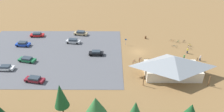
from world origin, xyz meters
TOP-DOWN VIEW (x-y plane):
  - ground at (0.00, 0.00)m, footprint 160.00×160.00m
  - parking_lot_asphalt at (27.02, 1.05)m, footprint 43.74×33.71m
  - bike_pavilion at (-6.94, 12.05)m, footprint 15.47×8.64m
  - trash_bin at (-3.42, -9.62)m, footprint 0.60×0.60m
  - lot_sign at (3.64, -4.86)m, footprint 0.56×0.08m
  - pine_east at (17.15, 25.88)m, footprint 2.77×2.77m
  - pine_west at (10.66, 27.73)m, footprint 3.97×3.97m
  - pine_center at (3.88, 28.96)m, footprint 2.98×2.98m
  - bicycle_yellow_near_sign at (-16.76, -4.01)m, footprint 0.91×1.49m
  - bicycle_purple_edge_north at (0.03, 4.88)m, footprint 1.14×1.37m
  - bicycle_black_trailside at (-15.61, -6.76)m, footprint 1.28×1.09m
  - bicycle_red_yard_left at (1.86, 6.10)m, footprint 1.05×1.50m
  - bicycle_orange_by_bin at (-12.06, -7.34)m, footprint 1.57×0.87m
  - bicycle_silver_lone_west at (-16.08, -2.41)m, footprint 0.71×1.54m
  - bicycle_green_yard_right at (-13.62, -6.53)m, footprint 1.17×1.34m
  - bicycle_teal_edge_south at (-11.67, -3.13)m, footprint 1.58×0.81m
  - bicycle_blue_back_row at (-1.78, 5.08)m, footprint 1.64×0.48m
  - car_white_end_stall at (35.67, 9.88)m, footprint 4.35×1.76m
  - car_black_second_row at (12.63, 1.91)m, footprint 4.26×1.76m
  - car_tan_back_corner at (19.17, -12.49)m, footprint 5.01×2.78m
  - car_blue_near_entry at (36.35, -3.77)m, footprint 4.52×2.25m
  - car_maroon_inner_stall at (26.41, 14.89)m, footprint 4.97×2.63m
  - car_silver_far_end at (20.76, -5.97)m, footprint 4.78×2.33m
  - car_green_aisle_side at (31.56, 5.71)m, footprint 5.03×2.88m
  - car_red_front_row at (34.16, -11.04)m, footprint 4.68×2.02m
  - visitor_by_pavilion at (-16.68, 4.92)m, footprint 0.39×0.40m
  - visitor_at_bikes at (-14.45, 0.66)m, footprint 0.39×0.36m
  - visitor_near_lot at (-12.27, 4.54)m, footprint 0.40×0.37m

SIDE VIEW (x-z plane):
  - ground at x=0.00m, z-range 0.00..0.00m
  - parking_lot_asphalt at x=27.02m, z-range 0.00..0.05m
  - bicycle_blue_back_row at x=-1.78m, z-range -0.05..0.75m
  - bicycle_silver_lone_west at x=-16.08m, z-range -0.04..0.76m
  - bicycle_purple_edge_north at x=0.03m, z-range -0.03..0.75m
  - bicycle_black_trailside at x=-15.61m, z-range -0.05..0.79m
  - bicycle_red_yard_left at x=1.86m, z-range -0.06..0.80m
  - bicycle_orange_by_bin at x=-12.06m, z-range -0.06..0.80m
  - bicycle_teal_edge_south at x=-11.67m, z-range -0.04..0.78m
  - bicycle_green_yard_right at x=-13.62m, z-range -0.06..0.84m
  - bicycle_yellow_near_sign at x=-16.76m, z-range -0.04..0.84m
  - trash_bin at x=-3.42m, z-range 0.00..0.90m
  - car_white_end_stall at x=35.67m, z-range 0.06..1.31m
  - car_maroon_inner_stall at x=26.41m, z-range 0.06..1.32m
  - car_green_aisle_side at x=31.56m, z-range 0.06..1.32m
  - car_black_second_row at x=12.63m, z-range 0.05..1.42m
  - car_red_front_row at x=34.16m, z-range 0.04..1.44m
  - car_tan_back_corner at x=19.17m, z-range 0.04..1.49m
  - car_blue_near_entry at x=36.35m, z-range 0.04..1.49m
  - car_silver_far_end at x=20.76m, z-range 0.04..1.51m
  - visitor_by_pavilion at x=-16.68m, z-range 0.04..1.77m
  - visitor_at_bikes at x=-14.45m, z-range 0.04..1.81m
  - visitor_near_lot at x=-12.27m, z-range 0.05..1.83m
  - lot_sign at x=3.64m, z-range 0.31..2.51m
  - bike_pavilion at x=-6.94m, z-range 0.30..5.80m
  - pine_west at x=10.66m, z-range 1.26..7.60m
  - pine_center at x=3.88m, z-range 1.18..7.74m
  - pine_east at x=17.15m, z-range 1.34..8.99m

